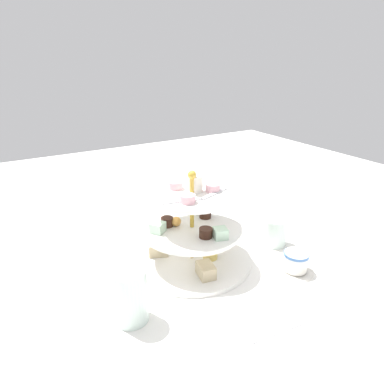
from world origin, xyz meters
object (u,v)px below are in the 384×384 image
Objects in this scene: water_glass_tall_right at (130,295)px; butter_knife_right at (277,331)px; tiered_serving_stand at (192,235)px; butter_knife_left at (95,240)px; water_glass_short_left at (275,232)px; teacup_with_saucer at (296,262)px.

butter_knife_right is (0.22, -0.17, -0.05)m from water_glass_tall_right.
tiered_serving_stand reaches higher than butter_knife_left.
butter_knife_right is (0.19, -0.51, 0.00)m from butter_knife_left.
butter_knife_left is at bearing 85.78° from water_glass_tall_right.
water_glass_short_left is (0.23, -0.04, -0.04)m from tiered_serving_stand.
water_glass_tall_right is at bearing -150.60° from tiered_serving_stand.
tiered_serving_stand is 3.27× the size of teacup_with_saucer.
butter_knife_right is (-0.17, -0.12, -0.02)m from teacup_with_saucer.
water_glass_short_left is at bearing -10.71° from tiered_serving_stand.
butter_knife_right is at bearing -87.63° from tiered_serving_stand.
water_glass_tall_right is 0.65× the size of butter_knife_right.
teacup_with_saucer is (0.39, -0.05, -0.03)m from water_glass_tall_right.
tiered_serving_stand is at bearing 96.64° from butter_knife_left.
butter_knife_left is 0.55m from butter_knife_right.
teacup_with_saucer reaches higher than butter_knife_right.
water_glass_short_left reaches higher than butter_knife_left.
water_glass_short_left is at bearing 9.38° from water_glass_tall_right.
butter_knife_right is at bearing -145.08° from teacup_with_saucer.
butter_knife_right is at bearing -132.26° from water_glass_short_left.
water_glass_short_left is at bearing 114.62° from butter_knife_left.
tiered_serving_stand reaches higher than teacup_with_saucer.
teacup_with_saucer is at bearing -111.17° from water_glass_short_left.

